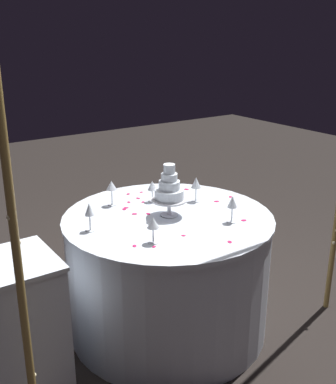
{
  "coord_description": "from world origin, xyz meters",
  "views": [
    {
      "loc": [
        1.52,
        2.2,
        1.87
      ],
      "look_at": [
        0.0,
        0.0,
        0.94
      ],
      "focal_mm": 43.7,
      "sensor_mm": 36.0,
      "label": 1
    }
  ],
  "objects_px": {
    "wine_glass_0": "(111,186)",
    "wine_glass_4": "(232,203)",
    "wine_glass_1": "(153,224)",
    "wine_glass_2": "(196,184)",
    "wine_glass_3": "(152,186)",
    "wine_glass_5": "(89,211)",
    "side_table": "(17,331)",
    "decorative_arch": "(222,111)",
    "tiered_cake": "(169,190)",
    "main_table": "(168,273)"
  },
  "relations": [
    {
      "from": "wine_glass_1",
      "to": "wine_glass_5",
      "type": "xyz_separation_m",
      "value": [
        0.21,
        -0.34,
        0.01
      ]
    },
    {
      "from": "wine_glass_0",
      "to": "wine_glass_4",
      "type": "distance_m",
      "value": 0.8
    },
    {
      "from": "wine_glass_3",
      "to": "tiered_cake",
      "type": "bearing_deg",
      "value": 79.16
    },
    {
      "from": "main_table",
      "to": "wine_glass_4",
      "type": "relative_size",
      "value": 7.91
    },
    {
      "from": "tiered_cake",
      "to": "side_table",
      "type": "bearing_deg",
      "value": 4.15
    },
    {
      "from": "wine_glass_1",
      "to": "side_table",
      "type": "bearing_deg",
      "value": -15.6
    },
    {
      "from": "wine_glass_1",
      "to": "wine_glass_4",
      "type": "relative_size",
      "value": 0.9
    },
    {
      "from": "side_table",
      "to": "wine_glass_3",
      "type": "height_order",
      "value": "wine_glass_3"
    },
    {
      "from": "decorative_arch",
      "to": "wine_glass_5",
      "type": "height_order",
      "value": "decorative_arch"
    },
    {
      "from": "decorative_arch",
      "to": "side_table",
      "type": "bearing_deg",
      "value": -21.21
    },
    {
      "from": "main_table",
      "to": "wine_glass_3",
      "type": "height_order",
      "value": "wine_glass_3"
    },
    {
      "from": "wine_glass_5",
      "to": "wine_glass_3",
      "type": "bearing_deg",
      "value": -159.91
    },
    {
      "from": "wine_glass_1",
      "to": "wine_glass_2",
      "type": "bearing_deg",
      "value": -146.89
    },
    {
      "from": "wine_glass_0",
      "to": "wine_glass_1",
      "type": "bearing_deg",
      "value": 81.8
    },
    {
      "from": "tiered_cake",
      "to": "wine_glass_4",
      "type": "height_order",
      "value": "tiered_cake"
    },
    {
      "from": "main_table",
      "to": "tiered_cake",
      "type": "xyz_separation_m",
      "value": [
        -0.01,
        -0.0,
        0.56
      ]
    },
    {
      "from": "wine_glass_2",
      "to": "wine_glass_1",
      "type": "bearing_deg",
      "value": 33.11
    },
    {
      "from": "side_table",
      "to": "wine_glass_1",
      "type": "xyz_separation_m",
      "value": [
        -0.72,
        0.2,
        0.5
      ]
    },
    {
      "from": "wine_glass_2",
      "to": "wine_glass_4",
      "type": "xyz_separation_m",
      "value": [
        0.05,
        0.41,
        -0.0
      ]
    },
    {
      "from": "decorative_arch",
      "to": "main_table",
      "type": "height_order",
      "value": "decorative_arch"
    },
    {
      "from": "wine_glass_4",
      "to": "wine_glass_5",
      "type": "distance_m",
      "value": 0.83
    },
    {
      "from": "decorative_arch",
      "to": "wine_glass_0",
      "type": "bearing_deg",
      "value": -76.78
    },
    {
      "from": "wine_glass_3",
      "to": "wine_glass_4",
      "type": "xyz_separation_m",
      "value": [
        -0.2,
        0.57,
        0.01
      ]
    },
    {
      "from": "wine_glass_5",
      "to": "wine_glass_0",
      "type": "bearing_deg",
      "value": -135.36
    },
    {
      "from": "tiered_cake",
      "to": "wine_glass_3",
      "type": "relative_size",
      "value": 2.26
    },
    {
      "from": "wine_glass_3",
      "to": "wine_glass_5",
      "type": "relative_size",
      "value": 0.86
    },
    {
      "from": "main_table",
      "to": "tiered_cake",
      "type": "height_order",
      "value": "tiered_cake"
    },
    {
      "from": "wine_glass_1",
      "to": "wine_glass_3",
      "type": "height_order",
      "value": "wine_glass_1"
    },
    {
      "from": "decorative_arch",
      "to": "wine_glass_1",
      "type": "bearing_deg",
      "value": -33.46
    },
    {
      "from": "main_table",
      "to": "wine_glass_3",
      "type": "relative_size",
      "value": 8.97
    },
    {
      "from": "wine_glass_5",
      "to": "side_table",
      "type": "bearing_deg",
      "value": 15.49
    },
    {
      "from": "decorative_arch",
      "to": "wine_glass_4",
      "type": "height_order",
      "value": "decorative_arch"
    },
    {
      "from": "wine_glass_0",
      "to": "wine_glass_4",
      "type": "bearing_deg",
      "value": 124.21
    },
    {
      "from": "main_table",
      "to": "wine_glass_1",
      "type": "height_order",
      "value": "wine_glass_1"
    },
    {
      "from": "wine_glass_0",
      "to": "tiered_cake",
      "type": "bearing_deg",
      "value": 119.05
    },
    {
      "from": "main_table",
      "to": "wine_glass_5",
      "type": "distance_m",
      "value": 0.71
    },
    {
      "from": "tiered_cake",
      "to": "wine_glass_4",
      "type": "relative_size",
      "value": 1.99
    },
    {
      "from": "side_table",
      "to": "wine_glass_5",
      "type": "bearing_deg",
      "value": -164.51
    },
    {
      "from": "wine_glass_4",
      "to": "wine_glass_2",
      "type": "bearing_deg",
      "value": -96.48
    },
    {
      "from": "side_table",
      "to": "wine_glass_0",
      "type": "distance_m",
      "value": 1.05
    },
    {
      "from": "wine_glass_2",
      "to": "wine_glass_0",
      "type": "bearing_deg",
      "value": -27.12
    },
    {
      "from": "decorative_arch",
      "to": "wine_glass_1",
      "type": "distance_m",
      "value": 0.69
    },
    {
      "from": "side_table",
      "to": "wine_glass_3",
      "type": "relative_size",
      "value": 5.52
    },
    {
      "from": "wine_glass_1",
      "to": "wine_glass_4",
      "type": "xyz_separation_m",
      "value": [
        -0.54,
        0.02,
        0.01
      ]
    },
    {
      "from": "main_table",
      "to": "wine_glass_2",
      "type": "height_order",
      "value": "wine_glass_2"
    },
    {
      "from": "wine_glass_4",
      "to": "wine_glass_5",
      "type": "xyz_separation_m",
      "value": [
        0.75,
        -0.36,
        0.0
      ]
    },
    {
      "from": "tiered_cake",
      "to": "wine_glass_4",
      "type": "xyz_separation_m",
      "value": [
        -0.25,
        0.3,
        -0.05
      ]
    },
    {
      "from": "wine_glass_0",
      "to": "wine_glass_4",
      "type": "height_order",
      "value": "wine_glass_0"
    },
    {
      "from": "wine_glass_5",
      "to": "main_table",
      "type": "bearing_deg",
      "value": 172.02
    },
    {
      "from": "wine_glass_2",
      "to": "wine_glass_5",
      "type": "distance_m",
      "value": 0.79
    }
  ]
}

